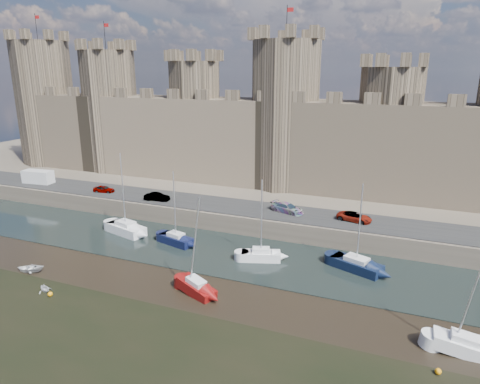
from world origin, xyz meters
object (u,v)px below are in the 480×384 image
at_px(sailboat_1, 176,239).
at_px(sailboat_2, 261,254).
at_px(sailboat_0, 126,228).
at_px(car_3, 354,217).
at_px(sailboat_3, 356,264).
at_px(sailboat_5, 465,345).
at_px(van, 38,177).
at_px(car_2, 287,208).
at_px(car_0, 104,189).
at_px(sailboat_4, 196,287).
at_px(car_1, 157,197).

bearing_deg(sailboat_1, sailboat_2, 11.95).
height_order(sailboat_0, sailboat_1, sailboat_0).
bearing_deg(car_3, sailboat_2, 151.19).
distance_m(sailboat_3, sailboat_5, 14.87).
bearing_deg(van, car_3, -5.21).
height_order(car_3, sailboat_1, sailboat_1).
relative_size(car_3, sailboat_3, 0.44).
xyz_separation_m(car_2, sailboat_2, (-0.09, -10.57, -2.39)).
relative_size(car_2, sailboat_5, 0.46).
xyz_separation_m(sailboat_0, sailboat_3, (29.92, 0.32, -0.07)).
height_order(sailboat_1, sailboat_3, sailboat_3).
bearing_deg(sailboat_3, car_0, -169.54).
relative_size(car_0, car_2, 0.72).
bearing_deg(sailboat_4, sailboat_5, 20.02).
height_order(car_0, car_1, car_1).
distance_m(car_1, sailboat_0, 7.83).
distance_m(car_2, sailboat_3, 14.01).
height_order(van, sailboat_5, sailboat_5).
bearing_deg(sailboat_4, sailboat_0, 167.58).
height_order(sailboat_2, sailboat_5, sailboat_5).
height_order(car_2, sailboat_5, sailboat_5).
xyz_separation_m(van, sailboat_4, (40.03, -19.31, -2.88)).
bearing_deg(car_0, van, 80.00).
height_order(car_1, sailboat_2, sailboat_2).
distance_m(car_0, car_2, 29.53).
bearing_deg(car_1, sailboat_0, 170.18).
bearing_deg(car_3, van, 102.53).
xyz_separation_m(car_0, car_2, (29.51, 1.19, 0.11)).
height_order(car_0, sailboat_1, sailboat_1).
relative_size(car_1, sailboat_1, 0.40).
bearing_deg(car_0, sailboat_4, -134.01).
bearing_deg(car_2, car_1, 113.39).
xyz_separation_m(car_1, van, (-24.22, 1.20, 0.50)).
xyz_separation_m(car_3, sailboat_1, (-20.41, -9.83, -2.35)).
bearing_deg(sailboat_2, car_3, 30.65).
bearing_deg(sailboat_4, sailboat_3, 59.32).
relative_size(car_1, sailboat_5, 0.37).
xyz_separation_m(car_2, sailboat_3, (10.38, -9.09, -2.40)).
distance_m(car_1, sailboat_1, 11.47).
bearing_deg(car_2, car_0, 110.03).
bearing_deg(van, car_2, -4.86).
bearing_deg(car_2, sailboat_2, -162.78).
distance_m(car_0, sailboat_3, 40.73).
relative_size(sailboat_0, sailboat_3, 1.11).
bearing_deg(sailboat_0, car_0, 155.76).
bearing_deg(car_1, car_3, -94.66).
xyz_separation_m(car_3, van, (-52.40, -0.54, 0.51)).
relative_size(car_3, sailboat_4, 0.43).
bearing_deg(car_2, sailboat_4, -172.23).
bearing_deg(sailboat_5, sailboat_0, 164.21).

